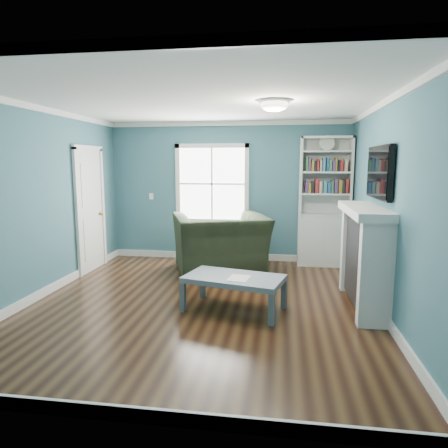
# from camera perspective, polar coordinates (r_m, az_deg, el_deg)

# --- Properties ---
(floor) EXTENTS (5.00, 5.00, 0.00)m
(floor) POSITION_cam_1_polar(r_m,az_deg,el_deg) (5.40, -3.12, -11.22)
(floor) COLOR black
(floor) RESTS_ON ground
(room_walls) EXTENTS (5.00, 5.00, 5.00)m
(room_walls) POSITION_cam_1_polar(r_m,az_deg,el_deg) (5.08, -3.27, 5.79)
(room_walls) COLOR #3B6F7E
(room_walls) RESTS_ON ground
(trim) EXTENTS (4.50, 5.00, 2.60)m
(trim) POSITION_cam_1_polar(r_m,az_deg,el_deg) (5.11, -3.24, 1.92)
(trim) COLOR white
(trim) RESTS_ON ground
(window) EXTENTS (1.40, 0.06, 1.50)m
(window) POSITION_cam_1_polar(r_m,az_deg,el_deg) (7.58, -1.73, 5.75)
(window) COLOR white
(window) RESTS_ON room_walls
(bookshelf) EXTENTS (0.90, 0.35, 2.31)m
(bookshelf) POSITION_cam_1_polar(r_m,az_deg,el_deg) (7.37, 14.09, 1.30)
(bookshelf) COLOR silver
(bookshelf) RESTS_ON ground
(fireplace) EXTENTS (0.44, 1.58, 1.30)m
(fireplace) POSITION_cam_1_polar(r_m,az_deg,el_deg) (5.42, 19.45, -4.63)
(fireplace) COLOR black
(fireplace) RESTS_ON ground
(tv) EXTENTS (0.06, 1.10, 0.65)m
(tv) POSITION_cam_1_polar(r_m,az_deg,el_deg) (5.31, 21.33, 6.89)
(tv) COLOR black
(tv) RESTS_ON fireplace
(door) EXTENTS (0.12, 0.98, 2.17)m
(door) POSITION_cam_1_polar(r_m,az_deg,el_deg) (7.19, -18.55, 2.13)
(door) COLOR silver
(door) RESTS_ON ground
(ceiling_fixture) EXTENTS (0.38, 0.38, 0.15)m
(ceiling_fixture) POSITION_cam_1_polar(r_m,az_deg,el_deg) (5.13, 7.21, 16.60)
(ceiling_fixture) COLOR white
(ceiling_fixture) RESTS_ON room_walls
(light_switch) EXTENTS (0.08, 0.01, 0.12)m
(light_switch) POSITION_cam_1_polar(r_m,az_deg,el_deg) (7.90, -10.35, 3.91)
(light_switch) COLOR white
(light_switch) RESTS_ON room_walls
(recliner) EXTENTS (1.74, 1.44, 1.30)m
(recliner) POSITION_cam_1_polar(r_m,az_deg,el_deg) (6.76, -0.51, -1.42)
(recliner) COLOR black
(recliner) RESTS_ON ground
(coffee_table) EXTENTS (1.33, 0.93, 0.44)m
(coffee_table) POSITION_cam_1_polar(r_m,az_deg,el_deg) (5.05, 1.44, -8.08)
(coffee_table) COLOR #4C565C
(coffee_table) RESTS_ON ground
(paper_sheet) EXTENTS (0.28, 0.34, 0.00)m
(paper_sheet) POSITION_cam_1_polar(r_m,az_deg,el_deg) (4.94, 2.13, -7.73)
(paper_sheet) COLOR white
(paper_sheet) RESTS_ON coffee_table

